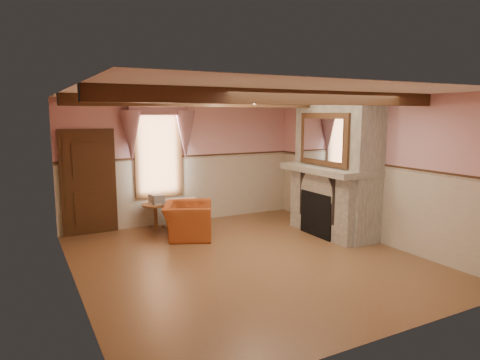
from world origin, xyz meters
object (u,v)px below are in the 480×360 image
radiator (181,212)px  mantel_clock (306,158)px  armchair (188,220)px  oil_lamp (318,158)px  side_table (156,216)px  bowl (334,165)px

radiator → mantel_clock: bearing=-30.1°
armchair → oil_lamp: oil_lamp is taller
armchair → side_table: bearing=46.2°
side_table → armchair: bearing=-68.0°
side_table → radiator: size_ratio=0.83×
armchair → bowl: 3.14m
mantel_clock → side_table: bearing=156.9°
armchair → radiator: armchair is taller
armchair → oil_lamp: bearing=-81.6°
mantel_clock → radiator: bearing=152.0°
armchair → side_table: 1.03m
armchair → side_table: size_ratio=1.84×
armchair → mantel_clock: size_ratio=4.46×
radiator → oil_lamp: size_ratio=2.50×
armchair → bowl: size_ratio=3.49×
side_table → mantel_clock: bearing=-23.1°
side_table → oil_lamp: 3.71m
side_table → radiator: radiator is taller
radiator → oil_lamp: oil_lamp is taller
mantel_clock → bowl: bearing=-90.0°
side_table → radiator: (0.59, 0.00, 0.02)m
mantel_clock → oil_lamp: bearing=-90.0°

